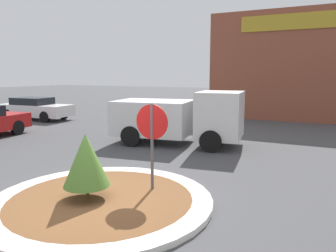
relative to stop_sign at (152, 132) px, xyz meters
name	(u,v)px	position (x,y,z in m)	size (l,w,h in m)	color
ground_plane	(102,203)	(-0.71, -1.00, -1.48)	(120.00, 120.00, 0.00)	#474749
traffic_island	(101,201)	(-0.71, -1.00, -1.42)	(4.82, 4.82, 0.12)	silver
stop_sign	(152,132)	(0.00, 0.00, 0.00)	(0.81, 0.07, 2.13)	#4C4C51
island_shrub	(86,160)	(-0.97, -1.13, -0.51)	(1.00, 1.00, 1.42)	brown
utility_truck	(179,117)	(-1.77, 5.33, -0.39)	(5.29, 2.83, 2.13)	silver
storefront_building	(324,66)	(3.05, 16.93, 1.79)	(13.22, 6.07, 6.54)	brown
parked_sedan_white	(35,108)	(-12.75, 7.90, -0.77)	(4.78, 2.06, 1.36)	silver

